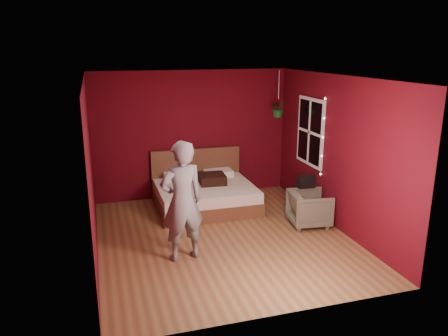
% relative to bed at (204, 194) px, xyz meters
% --- Properties ---
extents(floor, '(4.50, 4.50, 0.00)m').
position_rel_bed_xyz_m(floor, '(-0.05, -1.50, -0.27)').
color(floor, brown).
rests_on(floor, ground).
extents(room_walls, '(4.04, 4.54, 2.62)m').
position_rel_bed_xyz_m(room_walls, '(-0.05, -1.50, 1.41)').
color(room_walls, '#590911').
rests_on(room_walls, ground).
extents(window, '(0.05, 0.97, 1.27)m').
position_rel_bed_xyz_m(window, '(1.91, -0.60, 1.23)').
color(window, white).
rests_on(window, room_walls).
extents(fairy_lights, '(0.04, 0.04, 1.45)m').
position_rel_bed_xyz_m(fairy_lights, '(1.89, -1.12, 1.23)').
color(fairy_lights, silver).
rests_on(fairy_lights, room_walls).
extents(bed, '(1.86, 1.58, 1.02)m').
position_rel_bed_xyz_m(bed, '(0.00, 0.00, 0.00)').
color(bed, brown).
rests_on(bed, ground).
extents(person, '(0.72, 0.54, 1.79)m').
position_rel_bed_xyz_m(person, '(-0.83, -2.02, 0.63)').
color(person, gray).
rests_on(person, ground).
extents(armchair, '(0.76, 0.74, 0.62)m').
position_rel_bed_xyz_m(armchair, '(1.55, -1.41, 0.04)').
color(armchair, '#64614F').
rests_on(armchair, ground).
extents(handbag, '(0.31, 0.17, 0.21)m').
position_rel_bed_xyz_m(handbag, '(1.58, -1.17, 0.46)').
color(handbag, black).
rests_on(handbag, armchair).
extents(throw_pillow, '(0.54, 0.54, 0.18)m').
position_rel_bed_xyz_m(throw_pillow, '(0.17, 0.01, 0.29)').
color(throw_pillow, black).
rests_on(throw_pillow, bed).
extents(hanging_plant, '(0.36, 0.32, 0.91)m').
position_rel_bed_xyz_m(hanging_plant, '(1.55, 0.10, 1.60)').
color(hanging_plant, silver).
rests_on(hanging_plant, room_walls).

